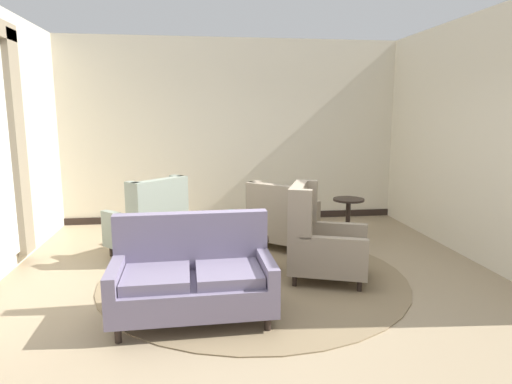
# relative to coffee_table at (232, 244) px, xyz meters

# --- Properties ---
(ground) EXTENTS (9.06, 9.06, 0.00)m
(ground) POSITION_rel_coffee_table_xyz_m (0.24, -0.48, -0.36)
(ground) COLOR #9E896B
(wall_back) EXTENTS (6.12, 0.08, 3.19)m
(wall_back) POSITION_rel_coffee_table_xyz_m (0.24, 2.75, 1.24)
(wall_back) COLOR beige
(wall_back) RESTS_ON ground
(wall_right) EXTENTS (0.08, 4.53, 3.19)m
(wall_right) POSITION_rel_coffee_table_xyz_m (3.22, 0.49, 1.24)
(wall_right) COLOR beige
(wall_right) RESTS_ON ground
(baseboard_back) EXTENTS (5.96, 0.03, 0.12)m
(baseboard_back) POSITION_rel_coffee_table_xyz_m (0.24, 2.70, -0.30)
(baseboard_back) COLOR black
(baseboard_back) RESTS_ON ground
(area_rug) EXTENTS (3.58, 3.58, 0.01)m
(area_rug) POSITION_rel_coffee_table_xyz_m (0.24, -0.18, -0.35)
(area_rug) COLOR #847051
(area_rug) RESTS_ON ground
(coffee_table) EXTENTS (0.89, 0.89, 0.44)m
(coffee_table) POSITION_rel_coffee_table_xyz_m (0.00, 0.00, 0.00)
(coffee_table) COLOR black
(coffee_table) RESTS_ON ground
(porcelain_vase) EXTENTS (0.16, 0.16, 0.34)m
(porcelain_vase) POSITION_rel_coffee_table_xyz_m (-0.01, -0.01, 0.23)
(porcelain_vase) COLOR #4C7A66
(porcelain_vase) RESTS_ON coffee_table
(settee) EXTENTS (1.51, 0.82, 0.97)m
(settee) POSITION_rel_coffee_table_xyz_m (-0.46, -1.16, 0.04)
(settee) COLOR slate
(settee) RESTS_ON ground
(armchair_near_window) EXTENTS (1.17, 1.17, 1.08)m
(armchair_near_window) POSITION_rel_coffee_table_xyz_m (-1.05, 0.80, 0.09)
(armchair_near_window) COLOR gray
(armchair_near_window) RESTS_ON ground
(armchair_foreground_right) EXTENTS (1.08, 1.02, 1.11)m
(armchair_foreground_right) POSITION_rel_coffee_table_xyz_m (1.00, -0.34, 0.09)
(armchair_foreground_right) COLOR gray
(armchair_foreground_right) RESTS_ON ground
(armchair_far_left) EXTENTS (1.13, 1.13, 0.96)m
(armchair_far_left) POSITION_rel_coffee_table_xyz_m (0.79, 0.97, 0.06)
(armchair_far_left) COLOR gray
(armchair_far_left) RESTS_ON ground
(side_table) EXTENTS (0.46, 0.46, 0.67)m
(side_table) POSITION_rel_coffee_table_xyz_m (1.82, 1.07, 0.04)
(side_table) COLOR black
(side_table) RESTS_ON ground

